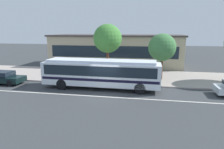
{
  "coord_description": "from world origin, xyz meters",
  "views": [
    {
      "loc": [
        3.83,
        -16.81,
        5.45
      ],
      "look_at": [
        0.35,
        2.07,
        1.3
      ],
      "focal_mm": 32.99,
      "sensor_mm": 36.0,
      "label": 1
    }
  ],
  "objects_px": {
    "bus_stop_sign": "(140,69)",
    "street_tree_near_stop": "(108,39)",
    "sedan_behind_bus": "(1,77)",
    "pedestrian_waiting_near_sign": "(138,72)",
    "transit_bus": "(101,72)",
    "street_tree_mid_block": "(162,48)"
  },
  "relations": [
    {
      "from": "bus_stop_sign",
      "to": "street_tree_near_stop",
      "type": "distance_m",
      "value": 5.45
    },
    {
      "from": "transit_bus",
      "to": "street_tree_near_stop",
      "type": "xyz_separation_m",
      "value": [
        -0.31,
        4.56,
        2.91
      ]
    },
    {
      "from": "transit_bus",
      "to": "street_tree_mid_block",
      "type": "xyz_separation_m",
      "value": [
        5.71,
        4.44,
        2.01
      ]
    },
    {
      "from": "transit_bus",
      "to": "pedestrian_waiting_near_sign",
      "type": "xyz_separation_m",
      "value": [
        3.25,
        2.98,
        -0.51
      ]
    },
    {
      "from": "transit_bus",
      "to": "pedestrian_waiting_near_sign",
      "type": "distance_m",
      "value": 4.43
    },
    {
      "from": "transit_bus",
      "to": "street_tree_near_stop",
      "type": "distance_m",
      "value": 5.42
    },
    {
      "from": "sedan_behind_bus",
      "to": "street_tree_near_stop",
      "type": "height_order",
      "value": "street_tree_near_stop"
    },
    {
      "from": "transit_bus",
      "to": "sedan_behind_bus",
      "type": "xyz_separation_m",
      "value": [
        -10.61,
        -0.09,
        -0.87
      ]
    },
    {
      "from": "transit_bus",
      "to": "pedestrian_waiting_near_sign",
      "type": "height_order",
      "value": "transit_bus"
    },
    {
      "from": "pedestrian_waiting_near_sign",
      "to": "street_tree_near_stop",
      "type": "height_order",
      "value": "street_tree_near_stop"
    },
    {
      "from": "transit_bus",
      "to": "sedan_behind_bus",
      "type": "relative_size",
      "value": 2.46
    },
    {
      "from": "transit_bus",
      "to": "street_tree_mid_block",
      "type": "distance_m",
      "value": 7.51
    },
    {
      "from": "transit_bus",
      "to": "sedan_behind_bus",
      "type": "bearing_deg",
      "value": -179.5
    },
    {
      "from": "bus_stop_sign",
      "to": "pedestrian_waiting_near_sign",
      "type": "bearing_deg",
      "value": 108.51
    },
    {
      "from": "bus_stop_sign",
      "to": "street_tree_near_stop",
      "type": "xyz_separation_m",
      "value": [
        -3.87,
        2.52,
        2.89
      ]
    },
    {
      "from": "transit_bus",
      "to": "street_tree_near_stop",
      "type": "height_order",
      "value": "street_tree_near_stop"
    },
    {
      "from": "pedestrian_waiting_near_sign",
      "to": "bus_stop_sign",
      "type": "xyz_separation_m",
      "value": [
        0.31,
        -0.94,
        0.54
      ]
    },
    {
      "from": "bus_stop_sign",
      "to": "street_tree_near_stop",
      "type": "bearing_deg",
      "value": 146.91
    },
    {
      "from": "pedestrian_waiting_near_sign",
      "to": "bus_stop_sign",
      "type": "height_order",
      "value": "bus_stop_sign"
    },
    {
      "from": "street_tree_near_stop",
      "to": "street_tree_mid_block",
      "type": "bearing_deg",
      "value": -1.14
    },
    {
      "from": "sedan_behind_bus",
      "to": "street_tree_near_stop",
      "type": "relative_size",
      "value": 0.74
    },
    {
      "from": "sedan_behind_bus",
      "to": "pedestrian_waiting_near_sign",
      "type": "bearing_deg",
      "value": 12.49
    }
  ]
}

